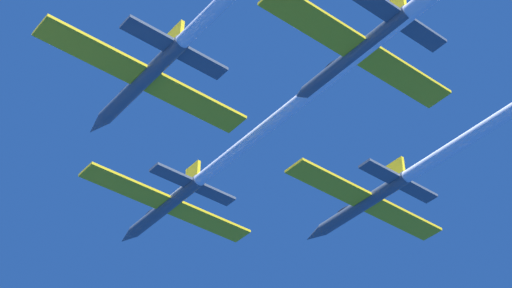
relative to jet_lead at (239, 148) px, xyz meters
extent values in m
cylinder|color=#4C5660|center=(0.00, 9.94, -0.03)|extent=(1.05, 9.51, 1.05)
cone|color=#4C5660|center=(0.00, 15.74, -0.03)|extent=(1.02, 2.09, 1.02)
ellipsoid|color=black|center=(0.00, 12.04, 0.42)|extent=(0.73, 1.90, 0.52)
cube|color=yellow|center=(-4.14, 9.47, -0.03)|extent=(7.23, 2.09, 0.23)
cube|color=yellow|center=(4.14, 9.47, -0.03)|extent=(7.23, 2.09, 0.23)
cube|color=yellow|center=(0.00, 6.14, 1.26)|extent=(0.27, 1.71, 1.52)
cube|color=#4C5660|center=(-2.15, 5.95, -0.03)|extent=(3.25, 1.25, 0.23)
cube|color=#4C5660|center=(2.15, 5.95, -0.03)|extent=(3.25, 1.25, 0.23)
cylinder|color=white|center=(0.00, -9.03, -0.03)|extent=(0.94, 28.44, 0.94)
cylinder|color=#4C5660|center=(-10.08, -2.37, -0.79)|extent=(1.05, 9.51, 1.05)
cone|color=#4C5660|center=(-10.08, 3.42, -0.79)|extent=(1.02, 2.09, 1.02)
ellipsoid|color=black|center=(-10.08, -0.28, -0.34)|extent=(0.73, 1.90, 0.52)
cube|color=yellow|center=(-14.22, -2.85, -0.79)|extent=(7.23, 2.09, 0.23)
cube|color=yellow|center=(-5.95, -2.85, -0.79)|extent=(7.23, 2.09, 0.23)
cube|color=yellow|center=(-10.08, -6.18, 0.50)|extent=(0.27, 1.71, 1.52)
cube|color=#4C5660|center=(-12.23, -6.37, -0.79)|extent=(3.25, 1.25, 0.23)
cube|color=#4C5660|center=(-7.94, -6.37, -0.79)|extent=(3.25, 1.25, 0.23)
cylinder|color=#4C5660|center=(11.69, -1.11, -0.68)|extent=(1.05, 9.51, 1.05)
cone|color=#4C5660|center=(11.69, 4.69, -0.68)|extent=(1.02, 2.09, 1.02)
ellipsoid|color=black|center=(11.69, 0.98, -0.23)|extent=(0.73, 1.90, 0.52)
cube|color=yellow|center=(7.55, -1.58, -0.68)|extent=(7.23, 2.09, 0.23)
cube|color=yellow|center=(15.82, -1.58, -0.68)|extent=(7.23, 2.09, 0.23)
cube|color=yellow|center=(11.69, -4.91, 0.60)|extent=(0.27, 1.71, 1.52)
cube|color=#4C5660|center=(9.54, -5.10, -0.68)|extent=(3.25, 1.25, 0.23)
cube|color=#4C5660|center=(13.84, -5.10, -0.68)|extent=(3.25, 1.25, 0.23)
cylinder|color=#4C5660|center=(-0.13, -12.56, 0.04)|extent=(1.05, 9.51, 1.05)
cone|color=#4C5660|center=(-0.13, -6.77, 0.04)|extent=(1.02, 2.09, 1.02)
ellipsoid|color=black|center=(-0.13, -10.47, 0.49)|extent=(0.73, 1.90, 0.52)
cube|color=yellow|center=(-4.27, -13.04, 0.04)|extent=(7.23, 2.09, 0.23)
cube|color=yellow|center=(4.00, -13.04, 0.04)|extent=(7.23, 2.09, 0.23)
cube|color=yellow|center=(-0.13, -16.37, 1.33)|extent=(0.27, 1.71, 1.52)
cube|color=#4C5660|center=(-2.28, -16.56, 0.04)|extent=(3.25, 1.25, 0.23)
cube|color=#4C5660|center=(2.01, -16.56, 0.04)|extent=(3.25, 1.25, 0.23)
camera|label=1|loc=(-29.88, -39.38, -38.97)|focal=59.11mm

